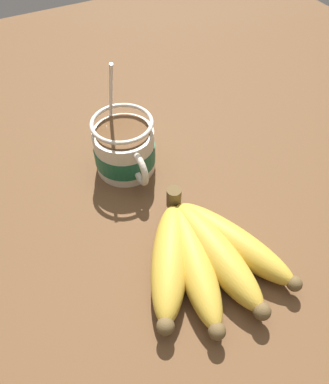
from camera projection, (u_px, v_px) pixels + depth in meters
table at (151, 212)px, 54.51cm from camera, size 139.82×139.82×3.57cm
coffee_mug at (126, 149)px, 55.38cm from camera, size 14.12×9.11×16.74cm
banana_bunch at (203, 254)px, 45.23cm from camera, size 20.10×19.22×4.46cm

